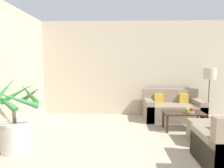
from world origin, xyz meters
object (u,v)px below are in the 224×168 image
potted_palm (15,124)px  ottoman (207,133)px  floor_lamp (210,76)px  coffee_table (183,115)px  apple_red (192,110)px  fruit_bowl (189,112)px  apple_green (187,110)px  sofa_loveseat (172,109)px  orange_fruit (187,109)px

potted_palm → ottoman: potted_palm is taller
potted_palm → floor_lamp: size_ratio=0.95×
coffee_table → apple_red: size_ratio=12.55×
coffee_table → fruit_bowl: (0.10, -0.07, 0.08)m
fruit_bowl → ottoman: (0.11, -0.66, -0.23)m
coffee_table → apple_green: apple_green is taller
floor_lamp → apple_red: floor_lamp is taller
coffee_table → fruit_bowl: 0.15m
fruit_bowl → ottoman: 0.70m
floor_lamp → fruit_bowl: bearing=-130.1°
sofa_loveseat → orange_fruit: (0.09, -0.86, 0.21)m
apple_red → ottoman: size_ratio=0.12×
sofa_loveseat → coffee_table: sofa_loveseat is taller
floor_lamp → apple_green: floor_lamp is taller
potted_palm → apple_red: 3.55m
ottoman → fruit_bowl: bearing=99.5°
sofa_loveseat → apple_red: sofa_loveseat is taller
fruit_bowl → orange_fruit: bearing=104.9°
coffee_table → orange_fruit: 0.16m
sofa_loveseat → orange_fruit: bearing=-84.0°
ottoman → potted_palm: bearing=-172.5°
ottoman → apple_green: bearing=105.3°
floor_lamp → orange_fruit: floor_lamp is taller
apple_red → orange_fruit: 0.10m
potted_palm → ottoman: size_ratio=2.25×
potted_palm → floor_lamp: floor_lamp is taller
sofa_loveseat → fruit_bowl: sofa_loveseat is taller
sofa_loveseat → fruit_bowl: bearing=-83.3°
floor_lamp → apple_green: 1.60m
apple_green → orange_fruit: bearing=67.1°
fruit_bowl → orange_fruit: 0.09m
potted_palm → fruit_bowl: (3.32, 1.11, -0.04)m
potted_palm → fruit_bowl: potted_palm is taller
sofa_loveseat → apple_green: size_ratio=18.69×
floor_lamp → orange_fruit: 1.50m
potted_palm → apple_red: size_ratio=18.37×
sofa_loveseat → floor_lamp: floor_lamp is taller
apple_red → floor_lamp: bearing=51.7°
floor_lamp → apple_red: (-0.84, -1.06, -0.67)m
potted_palm → floor_lamp: bearing=27.2°
sofa_loveseat → coffee_table: (0.01, -0.86, 0.08)m
floor_lamp → coffee_table: (-0.99, -0.99, -0.81)m
fruit_bowl → apple_red: size_ratio=3.33×
sofa_loveseat → floor_lamp: bearing=7.7°
coffee_table → apple_red: bearing=-24.0°
apple_red → ottoman: (0.05, -0.65, -0.29)m
apple_green → ottoman: bearing=-74.7°
apple_green → ottoman: (0.17, -0.62, -0.29)m
potted_palm → fruit_bowl: bearing=18.5°
floor_lamp → apple_green: size_ratio=17.09×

